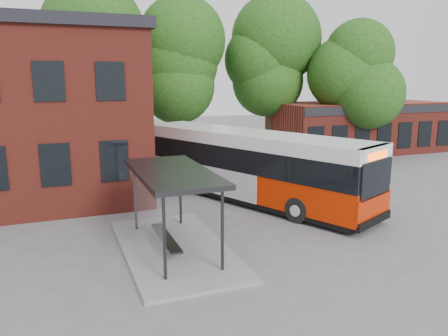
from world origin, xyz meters
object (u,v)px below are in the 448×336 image
object	(u,v)px
bicycle_2	(328,161)
bicycle_6	(349,154)
bicycle_7	(356,158)
bicycle_4	(337,161)
bicycle_1	(297,159)
bus_shelter	(174,210)
bicycle_3	(328,158)
bicycle_0	(312,162)
city_bus	(248,166)

from	to	relation	value
bicycle_2	bicycle_6	bearing A→B (deg)	-73.98
bicycle_2	bicycle_7	size ratio (longest dim) A/B	1.09
bicycle_2	bicycle_4	size ratio (longest dim) A/B	1.13
bicycle_1	bicycle_6	size ratio (longest dim) A/B	0.79
bicycle_7	bicycle_6	bearing A→B (deg)	-29.73
bus_shelter	bicycle_3	world-z (taller)	bus_shelter
bicycle_0	bicycle_7	size ratio (longest dim) A/B	1.09
bicycle_6	bicycle_2	bearing A→B (deg)	106.95
bicycle_0	bicycle_6	xyz separation A→B (m)	(3.93, 1.29, 0.04)
city_bus	bicycle_3	bearing A→B (deg)	9.45
city_bus	bicycle_1	size ratio (longest dim) A/B	8.94
bus_shelter	bicycle_2	world-z (taller)	bus_shelter
bicycle_4	bicycle_7	size ratio (longest dim) A/B	0.96
bicycle_1	bicycle_3	distance (m)	2.16
bus_shelter	bicycle_1	world-z (taller)	bus_shelter
bicycle_1	bicycle_7	size ratio (longest dim) A/B	0.94
city_bus	bicycle_7	xyz separation A→B (m)	(10.57, 5.27, -1.21)
bicycle_1	bicycle_3	bearing A→B (deg)	-141.30
city_bus	bicycle_4	bearing A→B (deg)	5.50
bicycle_4	bicycle_6	distance (m)	2.62
bicycle_3	bicycle_7	world-z (taller)	bicycle_3
city_bus	bicycle_6	distance (m)	12.91
bicycle_0	bicycle_2	bearing A→B (deg)	-76.96
bus_shelter	bicycle_6	xyz separation A→B (m)	(16.12, 11.63, -0.95)
bicycle_1	bicycle_7	bearing A→B (deg)	-136.30
bicycle_1	bicycle_2	distance (m)	2.20
bicycle_6	bicycle_7	bearing A→B (deg)	150.47
bicycle_0	bicycle_7	distance (m)	3.49
bicycle_6	bicycle_7	size ratio (longest dim) A/B	1.20
bicycle_0	bicycle_3	xyz separation A→B (m)	(1.62, 0.47, 0.07)
bicycle_0	bicycle_6	size ratio (longest dim) A/B	0.91
bicycle_4	bicycle_7	world-z (taller)	bicycle_7
city_bus	bicycle_7	distance (m)	11.87
bicycle_0	bicycle_1	bearing A→B (deg)	36.07
bicycle_1	bicycle_4	distance (m)	2.72
city_bus	bicycle_4	world-z (taller)	city_bus
bicycle_7	bicycle_0	bearing A→B (deg)	77.18
bus_shelter	bicycle_4	xyz separation A→B (m)	(14.00, 10.10, -1.05)
bicycle_1	bicycle_2	size ratio (longest dim) A/B	0.87
bicycle_0	bicycle_3	bearing A→B (deg)	-49.34
bicycle_2	bicycle_3	bearing A→B (deg)	-48.02
bicycle_0	bicycle_1	size ratio (longest dim) A/B	1.16
city_bus	bicycle_4	size ratio (longest dim) A/B	8.77
bicycle_0	bicycle_7	world-z (taller)	bicycle_7
city_bus	bicycle_6	size ratio (longest dim) A/B	7.03
bicycle_1	bicycle_2	xyz separation A→B (m)	(1.42, -1.68, 0.00)
bicycle_2	bicycle_7	world-z (taller)	bicycle_7
bicycle_0	bicycle_2	world-z (taller)	bicycle_0
bicycle_1	bicycle_3	size ratio (longest dim) A/B	0.86
bicycle_2	bicycle_4	xyz separation A→B (m)	(0.69, -0.02, -0.05)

